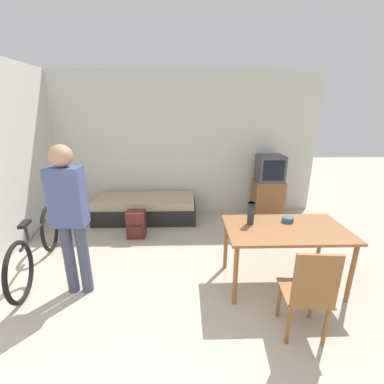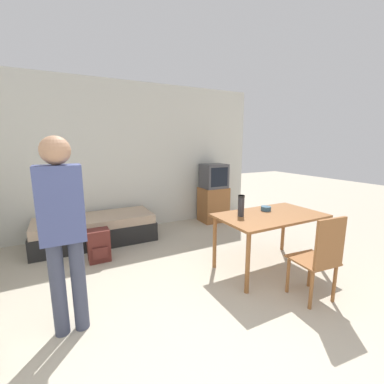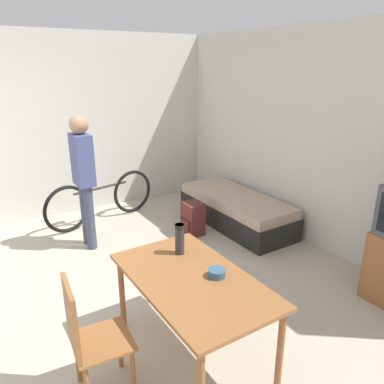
# 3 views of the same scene
# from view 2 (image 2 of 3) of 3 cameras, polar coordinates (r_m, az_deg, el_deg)

# --- Properties ---
(wall_back) EXTENTS (5.56, 0.06, 2.70)m
(wall_back) POSITION_cam_2_polar(r_m,az_deg,el_deg) (4.88, -15.93, 7.29)
(wall_back) COLOR silver
(wall_back) RESTS_ON ground_plane
(daybed) EXTENTS (1.87, 0.76, 0.44)m
(daybed) POSITION_cam_2_polar(r_m,az_deg,el_deg) (4.53, -20.60, -7.87)
(daybed) COLOR black
(daybed) RESTS_ON ground_plane
(tv) EXTENTS (0.54, 0.44, 1.20)m
(tv) POSITION_cam_2_polar(r_m,az_deg,el_deg) (5.33, 4.80, -0.42)
(tv) COLOR brown
(tv) RESTS_ON ground_plane
(dining_table) EXTENTS (1.35, 0.78, 0.73)m
(dining_table) POSITION_cam_2_polar(r_m,az_deg,el_deg) (3.44, 16.91, -6.08)
(dining_table) COLOR brown
(dining_table) RESTS_ON ground_plane
(wooden_chair) EXTENTS (0.43, 0.43, 0.93)m
(wooden_chair) POSITION_cam_2_polar(r_m,az_deg,el_deg) (2.95, 26.65, -12.56)
(wooden_chair) COLOR brown
(wooden_chair) RESTS_ON ground_plane
(person_standing) EXTENTS (0.34, 0.23, 1.68)m
(person_standing) POSITION_cam_2_polar(r_m,az_deg,el_deg) (2.34, -26.85, -6.26)
(person_standing) COLOR #3D4256
(person_standing) RESTS_ON ground_plane
(thermos_flask) EXTENTS (0.08, 0.08, 0.26)m
(thermos_flask) POSITION_cam_2_polar(r_m,az_deg,el_deg) (3.22, 10.86, -2.78)
(thermos_flask) COLOR #2D2D33
(thermos_flask) RESTS_ON dining_table
(mate_bowl) EXTENTS (0.13, 0.13, 0.06)m
(mate_bowl) POSITION_cam_2_polar(r_m,az_deg,el_deg) (3.58, 16.11, -3.54)
(mate_bowl) COLOR #335670
(mate_bowl) RESTS_ON dining_table
(backpack) EXTENTS (0.29, 0.26, 0.45)m
(backpack) POSITION_cam_2_polar(r_m,az_deg,el_deg) (3.86, -20.01, -11.10)
(backpack) COLOR #56231E
(backpack) RESTS_ON ground_plane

